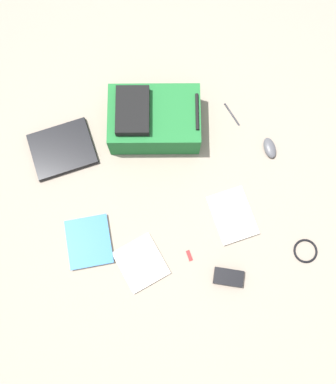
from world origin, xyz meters
name	(u,v)px	position (x,y,z in m)	size (l,w,h in m)	color
ground_plane	(168,200)	(0.00, 0.00, 0.00)	(4.17, 4.17, 0.00)	gray
backpack	(153,119)	(-0.08, -0.39, 0.10)	(0.53, 0.45, 0.23)	#1E662D
laptop	(62,149)	(0.39, -0.44, 0.02)	(0.33, 0.27, 0.03)	black
book_blue	(141,263)	(0.23, 0.24, 0.01)	(0.23, 0.25, 0.02)	silver
book_manual	(89,242)	(0.43, 0.05, 0.01)	(0.25, 0.28, 0.02)	silver
book_red	(232,215)	(-0.27, 0.19, 0.01)	(0.20, 0.26, 0.02)	silver
computer_mouse	(270,148)	(-0.58, -0.05, 0.02)	(0.06, 0.11, 0.04)	#4C4C51
cable_coil	(305,251)	(-0.52, 0.48, 0.01)	(0.12, 0.12, 0.01)	black
power_brick	(228,277)	(-0.13, 0.46, 0.02)	(0.08, 0.14, 0.04)	black
pen_black	(232,114)	(-0.48, -0.30, 0.00)	(0.01, 0.01, 0.14)	black
usb_stick	(189,256)	(0.01, 0.29, 0.00)	(0.02, 0.05, 0.01)	#B21919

